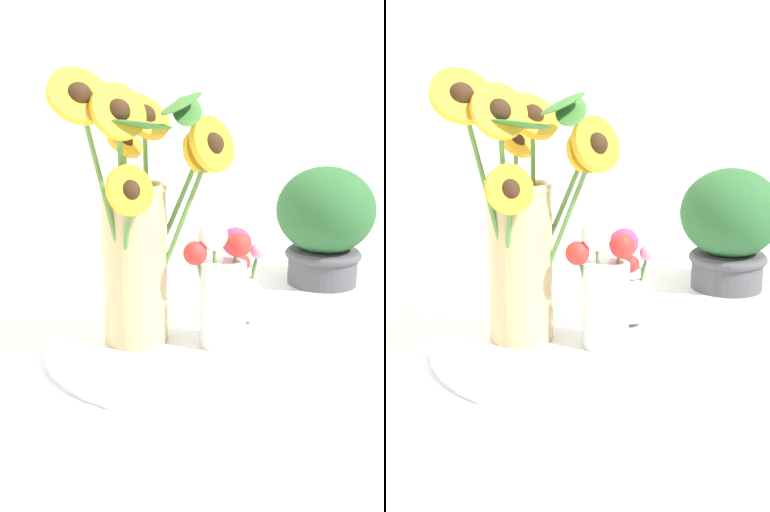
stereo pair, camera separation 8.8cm
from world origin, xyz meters
The scene contains 6 objects.
ground_plane centered at (0.00, 0.00, 0.00)m, with size 6.00×6.00×0.00m, color silver.
serving_tray centered at (-0.03, 0.09, 0.01)m, with size 0.44×0.44×0.02m.
mason_jar_sunflowers centered at (-0.11, 0.12, 0.18)m, with size 0.26×0.22×0.40m.
vase_small_center centered at (-0.03, 0.03, 0.10)m, with size 0.09×0.07×0.18m.
vase_bulb_right centered at (0.05, 0.07, 0.09)m, with size 0.10×0.09×0.16m.
potted_plant centered at (0.37, 0.15, 0.13)m, with size 0.19×0.19×0.24m.
Camera 2 is at (-0.53, -0.61, 0.37)m, focal length 42.00 mm.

